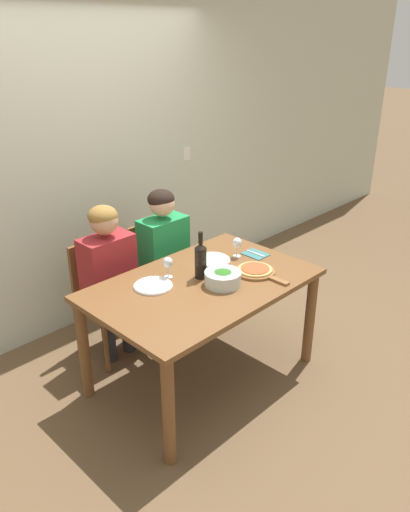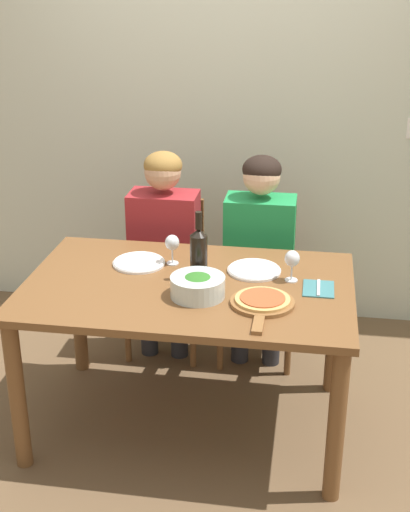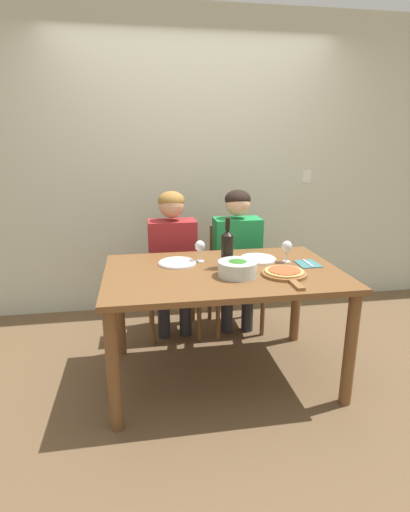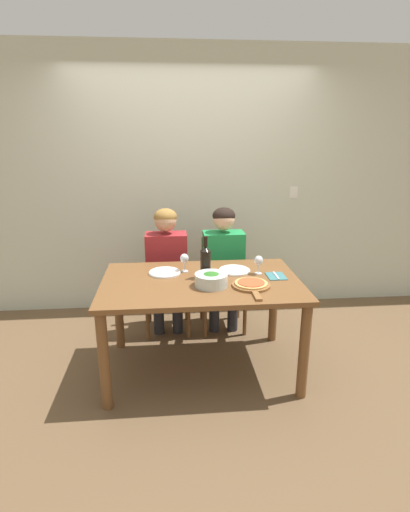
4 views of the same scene
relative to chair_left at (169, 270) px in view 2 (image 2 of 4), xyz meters
name	(u,v)px [view 2 (image 2 of 4)]	position (x,y,z in m)	size (l,w,h in m)	color
ground_plane	(190,423)	(0.27, -0.80, -0.47)	(40.00, 40.00, 0.00)	brown
back_wall	(227,104)	(0.27, 0.53, 0.88)	(10.00, 0.06, 2.70)	beige
dining_table	(188,305)	(0.27, -0.80, 0.19)	(1.52, 0.97, 0.78)	brown
chair_left	(169,270)	(0.00, 0.00, 0.00)	(0.42, 0.42, 0.88)	brown
chair_right	(260,276)	(0.54, 0.00, 0.00)	(0.42, 0.42, 0.88)	brown
person_woman	(164,237)	(0.00, -0.11, 0.25)	(0.47, 0.51, 1.21)	#28282D
person_man	(259,243)	(0.54, -0.11, 0.25)	(0.47, 0.51, 1.21)	#28282D
wine_bottle	(199,253)	(0.31, -0.74, 0.43)	(0.08, 0.08, 0.33)	black
broccoli_bowl	(198,286)	(0.33, -0.92, 0.35)	(0.24, 0.24, 0.10)	silver
dinner_plate_left	(139,263)	(-0.01, -0.62, 0.31)	(0.26, 0.26, 0.02)	white
dinner_plate_right	(254,270)	(0.55, -0.62, 0.31)	(0.26, 0.26, 0.02)	white
pizza_on_board	(262,302)	(0.62, -0.97, 0.32)	(0.28, 0.42, 0.04)	brown
wine_glass_left	(172,244)	(0.15, -0.59, 0.41)	(0.07, 0.07, 0.15)	silver
wine_glass_right	(292,260)	(0.73, -0.70, 0.41)	(0.07, 0.07, 0.15)	silver
fork_on_napkin	(318,289)	(0.86, -0.77, 0.31)	(0.14, 0.18, 0.01)	#387075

